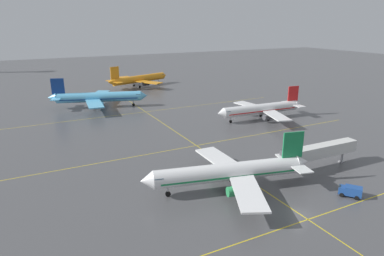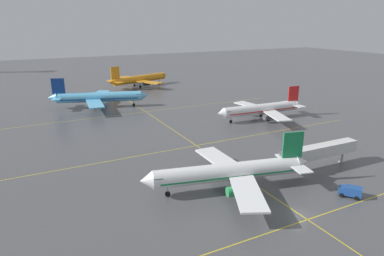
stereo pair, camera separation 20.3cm
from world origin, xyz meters
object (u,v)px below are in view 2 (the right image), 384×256
airliner_front_gate (230,172)px  airliner_second_row (262,109)px  airliner_far_left_stand (139,79)px  jet_bridge (315,152)px  airliner_third_row (98,97)px  service_truck_red_van (350,191)px

airliner_front_gate → airliner_second_row: bearing=45.2°
airliner_far_left_stand → jet_bridge: airliner_far_left_stand is taller
airliner_far_left_stand → airliner_third_row: bearing=-128.9°
airliner_second_row → airliner_far_left_stand: size_ratio=0.94×
airliner_second_row → airliner_far_left_stand: airliner_far_left_stand is taller
airliner_second_row → jet_bridge: size_ratio=1.63×
airliner_front_gate → airliner_third_row: (-8.20, 80.54, 0.28)m
airliner_third_row → service_truck_red_van: size_ratio=8.39×
airliner_far_left_stand → service_truck_red_van: bearing=-90.6°
airliner_front_gate → airliner_third_row: bearing=95.8°
airliner_front_gate → airliner_third_row: 80.96m
airliner_third_row → airliner_far_left_stand: (28.43, 35.28, -0.09)m
airliner_far_left_stand → airliner_front_gate: bearing=-99.9°
airliner_far_left_stand → service_truck_red_van: airliner_far_left_stand is taller
airliner_far_left_stand → jet_bridge: size_ratio=1.74×
airliner_third_row → jet_bridge: 86.58m
service_truck_red_van → airliner_far_left_stand: bearing=89.4°
airliner_second_row → airliner_third_row: airliner_third_row is taller
jet_bridge → airliner_far_left_stand: bearing=91.0°
airliner_front_gate → service_truck_red_van: (18.81, -13.06, -2.55)m
jet_bridge → airliner_front_gate: bearing=178.8°
airliner_front_gate → service_truck_red_van: bearing=-34.8°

